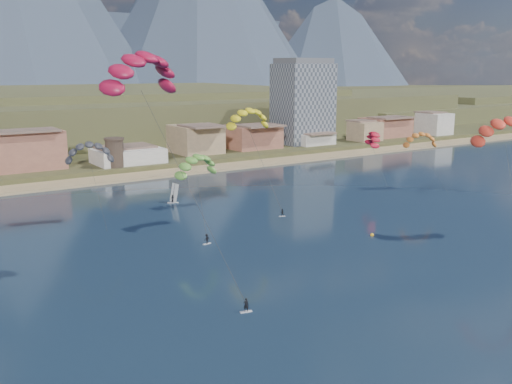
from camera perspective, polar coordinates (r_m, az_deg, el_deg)
ground at (r=74.32m, az=14.06°, el=-11.98°), size 2400.00×2400.00×0.00m
beach at (r=162.12m, az=-14.59°, el=1.26°), size 2200.00×12.00×0.90m
foothills at (r=287.76m, az=-18.80°, el=7.42°), size 940.00×210.00×18.00m
apartment_tower at (r=220.36m, az=4.72°, el=9.02°), size 20.00×16.00×32.00m
watchtower at (r=170.21m, az=-14.00°, el=3.89°), size 5.82×5.82×8.60m
kitesurfer_red at (r=77.29m, az=-11.52°, el=12.25°), size 14.30×20.56×34.84m
kitesurfer_yellow at (r=122.87m, az=-0.77°, el=7.68°), size 10.49×13.19×23.47m
kitesurfer_orange at (r=109.60m, az=23.86°, el=5.97°), size 15.57×15.82×24.26m
kitesurfer_green at (r=108.22m, az=-5.99°, el=2.96°), size 10.60×14.21×16.80m
distant_kite_dark at (r=114.60m, az=-16.38°, el=4.18°), size 10.23×6.94×18.14m
distant_kite_orange at (r=149.36m, az=16.19°, el=5.31°), size 9.64×7.51×16.45m
distant_kite_red at (r=154.15m, az=11.59°, el=5.46°), size 7.84×9.43×15.78m
windsurfer at (r=131.39m, az=-8.29°, el=-0.47°), size 2.74×2.81×4.42m
buoy at (r=106.97m, az=11.56°, el=-4.25°), size 0.72×0.72×0.72m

